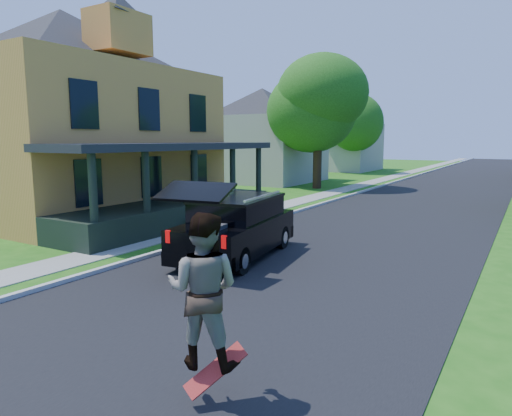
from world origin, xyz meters
The scene contains 13 objects.
ground centered at (0.00, 0.00, 0.00)m, with size 140.00×140.00×0.00m, color #1F5D12.
street centered at (0.00, 20.00, 0.00)m, with size 8.00×120.00×0.02m, color black.
curb centered at (-4.05, 20.00, 0.00)m, with size 0.15×120.00×0.12m, color #AFAFA9.
sidewalk centered at (-5.60, 20.00, 0.00)m, with size 1.30×120.00×0.03m, color gray.
front_walk centered at (-9.50, 6.00, 0.00)m, with size 6.50×1.20×0.03m, color gray.
main_house centered at (-12.80, 5.99, 4.92)m, with size 15.56×15.56×10.10m.
neighbor_house_mid centered at (-13.50, 24.00, 4.19)m, with size 12.78×12.78×8.30m.
neighbor_house_far centered at (-13.50, 40.00, 4.19)m, with size 12.78×12.78×8.30m.
black_suv centered at (-2.00, 3.05, 0.87)m, with size 2.49×5.06×2.26m.
skateboarder centered at (1.56, -3.00, 1.43)m, with size 1.12×0.99×1.92m.
skateboard centered at (1.76, -3.03, 0.43)m, with size 0.61×0.65×0.58m.
tree_left_mid centered at (-7.55, 21.17, 6.01)m, with size 6.04×6.01×9.11m.
tree_left_far centered at (-11.03, 36.70, 5.63)m, with size 6.99×7.12×8.85m.
Camera 1 is at (4.89, -7.24, 3.24)m, focal length 32.00 mm.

